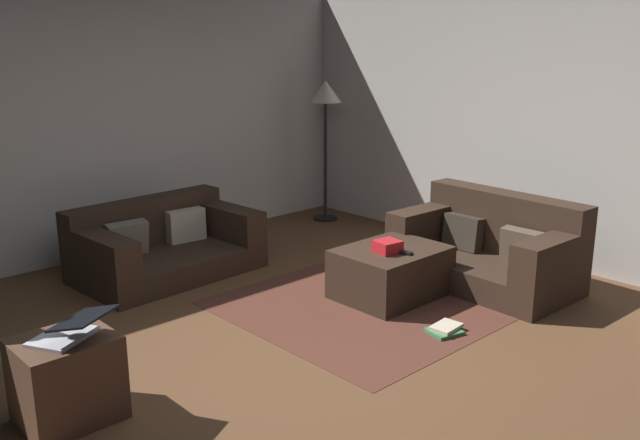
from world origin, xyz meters
The scene contains 13 objects.
ground_plane centered at (0.00, 0.00, 0.00)m, with size 6.40×6.40×0.00m, color brown.
rear_partition centered at (0.00, 3.14, 1.30)m, with size 6.40×0.12×2.60m, color beige.
corner_partition centered at (3.14, 0.00, 1.30)m, with size 0.12×6.40×2.60m, color beige.
couch_left centered at (0.30, 2.24, 0.26)m, with size 1.60×1.02×0.64m.
couch_right centered at (2.25, 0.07, 0.30)m, with size 0.91×1.55×0.77m.
ottoman centered at (1.36, 0.44, 0.20)m, with size 0.87×0.66×0.41m, color #332319.
gift_box centered at (1.26, 0.39, 0.46)m, with size 0.19×0.18×0.10m, color red.
tv_remote centered at (1.32, 0.29, 0.42)m, with size 0.05×0.16×0.02m, color black.
side_table centered at (-1.38, 0.41, 0.25)m, with size 0.52×0.44×0.49m, color #4C3323.
laptop centered at (-1.35, 0.36, 0.55)m, with size 0.48×0.50×0.17m.
book_stack centered at (1.09, -0.33, 0.03)m, with size 0.28×0.25×0.05m.
corner_lamp centered at (2.66, 2.58, 1.36)m, with size 0.36×0.36×1.60m.
area_rug centered at (1.36, 0.44, 0.00)m, with size 2.60×2.00×0.01m, color #502B20.
Camera 1 is at (-2.70, -3.05, 2.08)m, focal length 38.45 mm.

